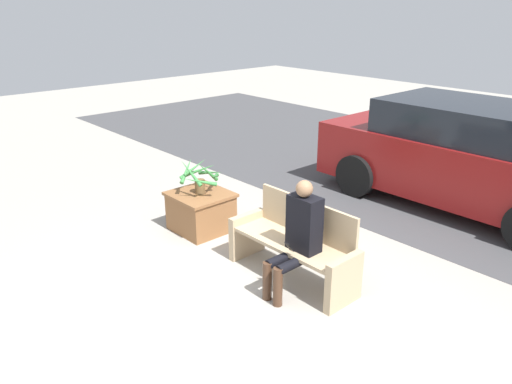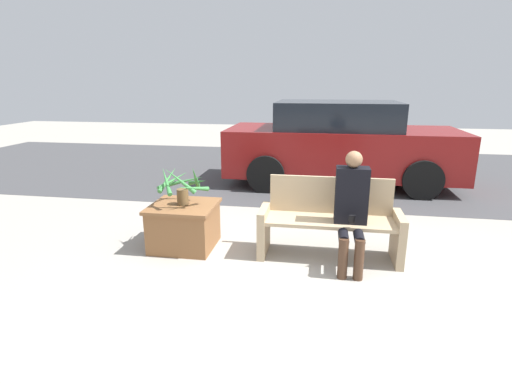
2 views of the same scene
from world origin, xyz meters
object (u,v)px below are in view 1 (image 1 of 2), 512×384
(planter_box, at_px, (201,210))
(potted_plant, at_px, (200,176))
(parked_car, at_px, (465,156))
(person_seated, at_px, (298,234))
(bench, at_px, (295,243))

(planter_box, bearing_deg, potted_plant, 95.97)
(potted_plant, distance_m, parked_car, 4.10)
(person_seated, xyz_separation_m, potted_plant, (-2.01, 0.17, 0.10))
(planter_box, distance_m, parked_car, 4.15)
(person_seated, height_order, parked_car, parked_car)
(person_seated, relative_size, parked_car, 0.29)
(bench, distance_m, parked_car, 3.58)
(planter_box, bearing_deg, bench, 1.45)
(person_seated, xyz_separation_m, parked_car, (0.00, 3.74, 0.11))
(parked_car, bearing_deg, person_seated, -90.01)
(person_seated, bearing_deg, parked_car, 89.99)
(planter_box, relative_size, potted_plant, 1.21)
(potted_plant, relative_size, parked_car, 0.15)
(potted_plant, bearing_deg, parked_car, 60.70)
(person_seated, bearing_deg, bench, 138.85)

